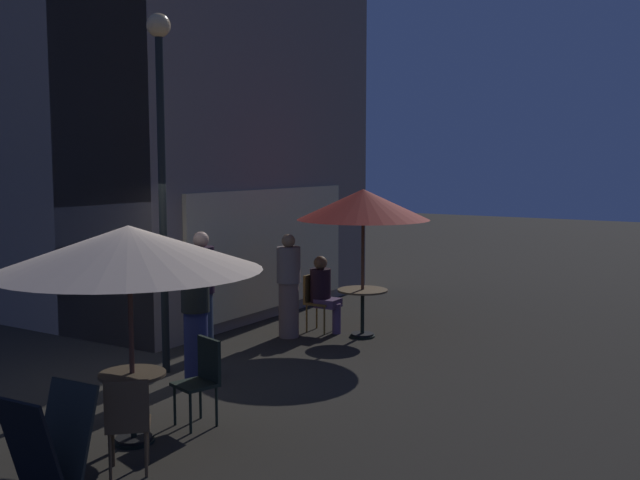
# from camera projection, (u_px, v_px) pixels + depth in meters

# --- Properties ---
(ground_plane) EXTENTS (60.00, 60.00, 0.00)m
(ground_plane) POSITION_uv_depth(u_px,v_px,m) (134.00, 395.00, 8.87)
(ground_plane) COLOR #29261F
(cafe_building) EXTENTS (6.44, 8.98, 8.74)m
(cafe_building) POSITION_uv_depth(u_px,v_px,m) (106.00, 74.00, 13.55)
(cafe_building) COLOR gray
(cafe_building) RESTS_ON ground
(street_lamp_near_corner) EXTENTS (0.30, 0.30, 4.65)m
(street_lamp_near_corner) POSITION_uv_depth(u_px,v_px,m) (161.00, 137.00, 9.49)
(street_lamp_near_corner) COLOR black
(street_lamp_near_corner) RESTS_ON ground
(menu_sandwich_board) EXTENTS (0.67, 0.58, 0.89)m
(menu_sandwich_board) POSITION_uv_depth(u_px,v_px,m) (49.00, 442.00, 6.18)
(menu_sandwich_board) COLOR #232825
(menu_sandwich_board) RESTS_ON ground
(cafe_table_0) EXTENTS (0.66, 0.66, 0.71)m
(cafe_table_0) POSITION_uv_depth(u_px,v_px,m) (133.00, 394.00, 7.33)
(cafe_table_0) COLOR black
(cafe_table_0) RESTS_ON ground
(cafe_table_1) EXTENTS (0.80, 0.80, 0.77)m
(cafe_table_1) POSITION_uv_depth(u_px,v_px,m) (363.00, 301.00, 11.73)
(cafe_table_1) COLOR black
(cafe_table_1) RESTS_ON ground
(patio_umbrella_0) EXTENTS (2.60, 2.60, 2.17)m
(patio_umbrella_0) POSITION_uv_depth(u_px,v_px,m) (129.00, 249.00, 7.17)
(patio_umbrella_0) COLOR black
(patio_umbrella_0) RESTS_ON ground
(patio_umbrella_1) EXTENTS (2.09, 2.09, 2.35)m
(patio_umbrella_1) POSITION_uv_depth(u_px,v_px,m) (363.00, 205.00, 11.57)
(patio_umbrella_1) COLOR black
(patio_umbrella_1) RESTS_ON ground
(cafe_chair_0) EXTENTS (0.54, 0.54, 0.89)m
(cafe_chair_0) POSITION_uv_depth(u_px,v_px,m) (128.00, 418.00, 6.55)
(cafe_chair_0) COLOR #4E3B27
(cafe_chair_0) RESTS_ON ground
(cafe_chair_1) EXTENTS (0.49, 0.49, 0.92)m
(cafe_chair_1) POSITION_uv_depth(u_px,v_px,m) (202.00, 374.00, 7.85)
(cafe_chair_1) COLOR black
(cafe_chair_1) RESTS_ON ground
(cafe_chair_2) EXTENTS (0.43, 0.43, 0.94)m
(cafe_chair_2) POSITION_uv_depth(u_px,v_px,m) (316.00, 297.00, 12.15)
(cafe_chair_2) COLOR brown
(cafe_chair_2) RESTS_ON ground
(patron_seated_0) EXTENTS (0.36, 0.54, 1.25)m
(patron_seated_0) POSITION_uv_depth(u_px,v_px,m) (323.00, 289.00, 12.07)
(patron_seated_0) COLOR #573F63
(patron_seated_0) RESTS_ON ground
(patron_standing_1) EXTENTS (0.37, 0.37, 1.81)m
(patron_standing_1) POSITION_uv_depth(u_px,v_px,m) (202.00, 295.00, 10.43)
(patron_standing_1) COLOR #283344
(patron_standing_1) RESTS_ON ground
(patron_standing_2) EXTENTS (0.38, 0.38, 1.65)m
(patron_standing_2) POSITION_uv_depth(u_px,v_px,m) (289.00, 286.00, 11.70)
(patron_standing_2) COLOR #7D6155
(patron_standing_2) RESTS_ON ground
(patron_standing_3) EXTENTS (0.36, 0.36, 1.73)m
(patron_standing_3) POSITION_uv_depth(u_px,v_px,m) (196.00, 313.00, 9.40)
(patron_standing_3) COLOR #232850
(patron_standing_3) RESTS_ON ground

